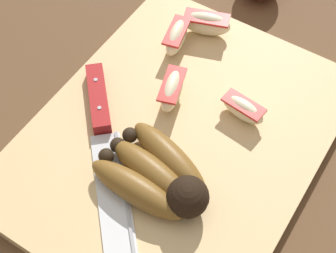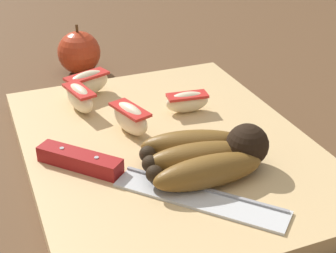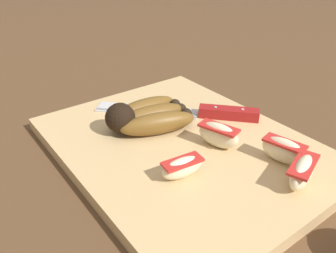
{
  "view_description": "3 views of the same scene",
  "coord_description": "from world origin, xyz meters",
  "px_view_note": "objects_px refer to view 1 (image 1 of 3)",
  "views": [
    {
      "loc": [
        0.3,
        0.19,
        0.55
      ],
      "look_at": [
        0.01,
        0.01,
        0.06
      ],
      "focal_mm": 55.82,
      "sensor_mm": 36.0,
      "label": 1
    },
    {
      "loc": [
        0.48,
        -0.18,
        0.33
      ],
      "look_at": [
        -0.02,
        0.02,
        0.04
      ],
      "focal_mm": 54.1,
      "sensor_mm": 36.0,
      "label": 2
    },
    {
      "loc": [
        -0.35,
        0.29,
        0.3
      ],
      "look_at": [
        -0.01,
        0.04,
        0.06
      ],
      "focal_mm": 36.98,
      "sensor_mm": 36.0,
      "label": 3
    }
  ],
  "objects_px": {
    "apple_wedge_near": "(177,37)",
    "apple_wedge_extra": "(243,109)",
    "chefs_knife": "(103,131)",
    "apple_wedge_middle": "(206,23)",
    "banana_bunch": "(158,176)",
    "apple_wedge_far": "(172,90)"
  },
  "relations": [
    {
      "from": "banana_bunch",
      "to": "apple_wedge_near",
      "type": "distance_m",
      "value": 0.22
    },
    {
      "from": "apple_wedge_near",
      "to": "apple_wedge_far",
      "type": "relative_size",
      "value": 0.97
    },
    {
      "from": "chefs_knife",
      "to": "apple_wedge_extra",
      "type": "bearing_deg",
      "value": 131.14
    },
    {
      "from": "banana_bunch",
      "to": "apple_wedge_far",
      "type": "distance_m",
      "value": 0.12
    },
    {
      "from": "apple_wedge_far",
      "to": "apple_wedge_extra",
      "type": "xyz_separation_m",
      "value": [
        -0.03,
        0.09,
        -0.0
      ]
    },
    {
      "from": "chefs_knife",
      "to": "apple_wedge_extra",
      "type": "xyz_separation_m",
      "value": [
        -0.11,
        0.13,
        0.01
      ]
    },
    {
      "from": "banana_bunch",
      "to": "apple_wedge_extra",
      "type": "xyz_separation_m",
      "value": [
        -0.14,
        0.04,
        -0.0
      ]
    },
    {
      "from": "chefs_knife",
      "to": "apple_wedge_extra",
      "type": "height_order",
      "value": "apple_wedge_extra"
    },
    {
      "from": "apple_wedge_near",
      "to": "apple_wedge_extra",
      "type": "distance_m",
      "value": 0.14
    },
    {
      "from": "apple_wedge_far",
      "to": "apple_wedge_near",
      "type": "bearing_deg",
      "value": -151.66
    },
    {
      "from": "apple_wedge_near",
      "to": "apple_wedge_middle",
      "type": "distance_m",
      "value": 0.05
    },
    {
      "from": "apple_wedge_near",
      "to": "apple_wedge_extra",
      "type": "bearing_deg",
      "value": 66.84
    },
    {
      "from": "apple_wedge_middle",
      "to": "apple_wedge_extra",
      "type": "relative_size",
      "value": 1.19
    },
    {
      "from": "chefs_knife",
      "to": "apple_wedge_near",
      "type": "bearing_deg",
      "value": -179.73
    },
    {
      "from": "apple_wedge_near",
      "to": "apple_wedge_middle",
      "type": "xyz_separation_m",
      "value": [
        -0.04,
        0.02,
        -0.0
      ]
    },
    {
      "from": "apple_wedge_near",
      "to": "banana_bunch",
      "type": "bearing_deg",
      "value": 26.37
    },
    {
      "from": "banana_bunch",
      "to": "apple_wedge_middle",
      "type": "bearing_deg",
      "value": -162.47
    },
    {
      "from": "apple_wedge_near",
      "to": "apple_wedge_far",
      "type": "distance_m",
      "value": 0.09
    },
    {
      "from": "apple_wedge_extra",
      "to": "chefs_knife",
      "type": "bearing_deg",
      "value": -48.86
    },
    {
      "from": "banana_bunch",
      "to": "apple_wedge_near",
      "type": "bearing_deg",
      "value": -153.63
    },
    {
      "from": "apple_wedge_middle",
      "to": "apple_wedge_extra",
      "type": "bearing_deg",
      "value": 47.84
    },
    {
      "from": "chefs_knife",
      "to": "banana_bunch",
      "type": "bearing_deg",
      "value": 76.32
    }
  ]
}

